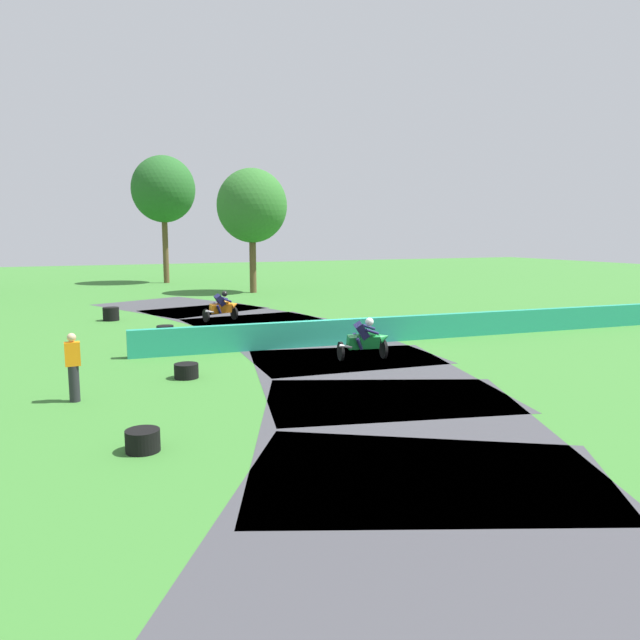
{
  "coord_description": "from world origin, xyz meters",
  "views": [
    {
      "loc": [
        -8.4,
        -19.16,
        3.92
      ],
      "look_at": [
        -0.05,
        0.09,
        0.9
      ],
      "focal_mm": 33.96,
      "sensor_mm": 36.0,
      "label": 1
    }
  ],
  "objects_px": {
    "tire_stack_near": "(143,441)",
    "tire_stack_far": "(111,314)",
    "track_marshal": "(73,367)",
    "motorcycle_chase_orange": "(222,307)",
    "tire_stack_mid_a": "(186,371)",
    "motorcycle_lead_green": "(366,340)",
    "tire_stack_mid_b": "(165,334)"
  },
  "relations": [
    {
      "from": "tire_stack_near",
      "to": "track_marshal",
      "type": "relative_size",
      "value": 0.38
    },
    {
      "from": "tire_stack_mid_b",
      "to": "motorcycle_chase_orange",
      "type": "bearing_deg",
      "value": 53.25
    },
    {
      "from": "tire_stack_far",
      "to": "track_marshal",
      "type": "relative_size",
      "value": 0.44
    },
    {
      "from": "motorcycle_chase_orange",
      "to": "tire_stack_mid_b",
      "type": "relative_size",
      "value": 2.81
    },
    {
      "from": "tire_stack_near",
      "to": "tire_stack_far",
      "type": "bearing_deg",
      "value": 87.23
    },
    {
      "from": "tire_stack_near",
      "to": "track_marshal",
      "type": "bearing_deg",
      "value": 104.47
    },
    {
      "from": "motorcycle_chase_orange",
      "to": "track_marshal",
      "type": "distance_m",
      "value": 13.18
    },
    {
      "from": "motorcycle_chase_orange",
      "to": "tire_stack_near",
      "type": "relative_size",
      "value": 2.74
    },
    {
      "from": "motorcycle_chase_orange",
      "to": "track_marshal",
      "type": "height_order",
      "value": "track_marshal"
    },
    {
      "from": "tire_stack_mid_a",
      "to": "tire_stack_mid_b",
      "type": "bearing_deg",
      "value": 86.22
    },
    {
      "from": "tire_stack_mid_b",
      "to": "tire_stack_mid_a",
      "type": "bearing_deg",
      "value": -93.78
    },
    {
      "from": "motorcycle_chase_orange",
      "to": "tire_stack_mid_a",
      "type": "distance_m",
      "value": 10.83
    },
    {
      "from": "tire_stack_near",
      "to": "track_marshal",
      "type": "distance_m",
      "value": 4.19
    },
    {
      "from": "motorcycle_chase_orange",
      "to": "track_marshal",
      "type": "bearing_deg",
      "value": -119.45
    },
    {
      "from": "motorcycle_chase_orange",
      "to": "tire_stack_mid_a",
      "type": "xyz_separation_m",
      "value": [
        -3.62,
        -10.19,
        -0.45
      ]
    },
    {
      "from": "tire_stack_near",
      "to": "tire_stack_far",
      "type": "distance_m",
      "value": 17.68
    },
    {
      "from": "tire_stack_mid_b",
      "to": "track_marshal",
      "type": "relative_size",
      "value": 0.37
    },
    {
      "from": "tire_stack_near",
      "to": "tire_stack_mid_b",
      "type": "xyz_separation_m",
      "value": [
        2.21,
        11.16,
        0.1
      ]
    },
    {
      "from": "track_marshal",
      "to": "motorcycle_chase_orange",
      "type": "bearing_deg",
      "value": 60.55
    },
    {
      "from": "motorcycle_lead_green",
      "to": "tire_stack_mid_b",
      "type": "bearing_deg",
      "value": 132.43
    },
    {
      "from": "motorcycle_lead_green",
      "to": "tire_stack_mid_a",
      "type": "distance_m",
      "value": 5.62
    },
    {
      "from": "tire_stack_near",
      "to": "motorcycle_lead_green",
      "type": "bearing_deg",
      "value": 36.37
    },
    {
      "from": "motorcycle_lead_green",
      "to": "tire_stack_far",
      "type": "relative_size",
      "value": 2.4
    },
    {
      "from": "motorcycle_lead_green",
      "to": "tire_stack_far",
      "type": "distance_m",
      "value": 13.85
    },
    {
      "from": "tire_stack_mid_a",
      "to": "tire_stack_mid_b",
      "type": "distance_m",
      "value": 5.88
    },
    {
      "from": "motorcycle_lead_green",
      "to": "motorcycle_chase_orange",
      "type": "xyz_separation_m",
      "value": [
        -1.98,
        10.03,
        0.01
      ]
    },
    {
      "from": "tire_stack_near",
      "to": "tire_stack_far",
      "type": "xyz_separation_m",
      "value": [
        0.86,
        17.66,
        0.1
      ]
    },
    {
      "from": "motorcycle_chase_orange",
      "to": "tire_stack_near",
      "type": "bearing_deg",
      "value": -109.36
    },
    {
      "from": "track_marshal",
      "to": "tire_stack_far",
      "type": "bearing_deg",
      "value": 82.11
    },
    {
      "from": "tire_stack_far",
      "to": "track_marshal",
      "type": "height_order",
      "value": "track_marshal"
    },
    {
      "from": "motorcycle_lead_green",
      "to": "tire_stack_near",
      "type": "bearing_deg",
      "value": -143.63
    },
    {
      "from": "motorcycle_chase_orange",
      "to": "tire_stack_far",
      "type": "height_order",
      "value": "motorcycle_chase_orange"
    }
  ]
}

